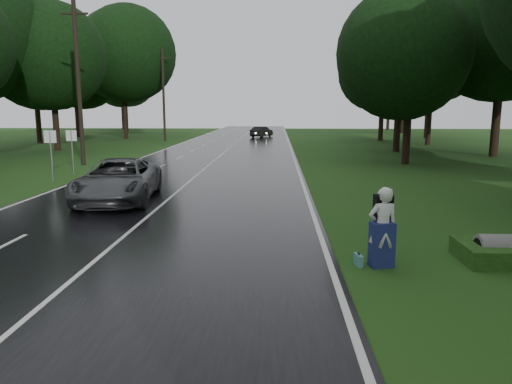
% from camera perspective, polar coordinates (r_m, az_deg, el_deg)
% --- Properties ---
extents(ground, '(160.00, 160.00, 0.00)m').
position_cam_1_polar(ground, '(11.68, -20.52, -9.41)').
color(ground, '#1F4514').
rests_on(ground, ground).
extents(road, '(12.00, 140.00, 0.04)m').
position_cam_1_polar(road, '(30.66, -5.93, 3.00)').
color(road, black).
rests_on(road, ground).
extents(lane_center, '(0.12, 140.00, 0.01)m').
position_cam_1_polar(lane_center, '(30.66, -5.93, 3.05)').
color(lane_center, silver).
rests_on(lane_center, road).
extents(grey_car, '(3.43, 6.36, 1.69)m').
position_cam_1_polar(grey_car, '(20.02, -16.29, 1.40)').
color(grey_car, '#424446').
rests_on(grey_car, road).
extents(far_car, '(2.99, 4.42, 1.38)m').
position_cam_1_polar(far_car, '(62.34, 0.69, 7.28)').
color(far_car, black).
rests_on(far_car, road).
extents(hitchhiker, '(0.79, 0.73, 1.95)m').
position_cam_1_polar(hitchhiker, '(11.69, 15.02, -4.45)').
color(hitchhiker, silver).
rests_on(hitchhiker, ground).
extents(suitcase, '(0.19, 0.41, 0.28)m').
position_cam_1_polar(suitcase, '(11.81, 12.25, -8.04)').
color(suitcase, teal).
rests_on(suitcase, ground).
extents(culvert, '(1.39, 0.69, 0.69)m').
position_cam_1_polar(culvert, '(13.43, 27.80, -7.41)').
color(culvert, slate).
rests_on(culvert, ground).
extents(utility_pole_mid, '(1.80, 0.28, 10.79)m').
position_cam_1_polar(utility_pole_mid, '(33.87, -20.08, 3.08)').
color(utility_pole_mid, black).
rests_on(utility_pole_mid, ground).
extents(utility_pole_far, '(1.80, 0.28, 10.40)m').
position_cam_1_polar(utility_pole_far, '(56.18, -10.92, 6.05)').
color(utility_pole_far, black).
rests_on(utility_pole_far, ground).
extents(road_sign_a, '(0.63, 0.10, 2.64)m').
position_cam_1_polar(road_sign_a, '(26.91, -23.26, 1.20)').
color(road_sign_a, white).
rests_on(road_sign_a, ground).
extents(road_sign_b, '(0.61, 0.10, 2.54)m').
position_cam_1_polar(road_sign_b, '(29.18, -21.13, 1.98)').
color(road_sign_b, white).
rests_on(road_sign_b, ground).
extents(tree_left_e, '(9.10, 9.10, 14.22)m').
position_cam_1_polar(tree_left_e, '(46.35, -22.80, 4.63)').
color(tree_left_e, black).
rests_on(tree_left_e, ground).
extents(tree_left_f, '(11.38, 11.38, 17.77)m').
position_cam_1_polar(tree_left_f, '(61.46, -15.40, 6.20)').
color(tree_left_f, black).
rests_on(tree_left_f, ground).
extents(tree_right_d, '(7.75, 7.75, 12.11)m').
position_cam_1_polar(tree_right_d, '(33.98, 17.56, 3.24)').
color(tree_right_d, black).
rests_on(tree_right_d, ground).
extents(tree_right_e, '(8.56, 8.56, 13.37)m').
position_cam_1_polar(tree_right_e, '(43.52, 16.54, 4.70)').
color(tree_right_e, black).
rests_on(tree_right_e, ground).
extents(tree_right_f, '(8.67, 8.67, 13.55)m').
position_cam_1_polar(tree_right_f, '(57.88, 14.77, 6.01)').
color(tree_right_f, black).
rests_on(tree_right_f, ground).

